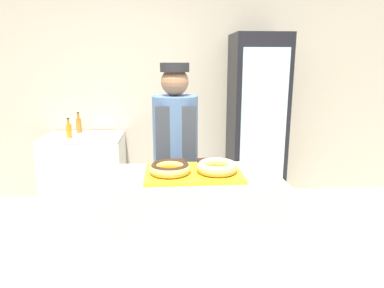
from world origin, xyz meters
The scene contains 12 objects.
wall_back centered at (0.00, 2.13, 1.35)m, with size 8.00×0.06×2.70m.
display_counter centered at (0.00, 0.00, 0.48)m, with size 1.10×0.55×0.96m.
serving_tray centered at (0.00, 0.00, 0.97)m, with size 0.61×0.42×0.02m.
donut_chocolate_glaze centered at (-0.15, -0.03, 1.02)m, with size 0.26×0.26×0.07m.
donut_light_glaze centered at (0.15, -0.03, 1.02)m, with size 0.26×0.26×0.07m.
brownie_back_left centered at (-0.09, 0.15, 1.00)m, with size 0.09×0.09×0.03m.
brownie_back_right centered at (0.09, 0.15, 1.00)m, with size 0.09×0.09×0.03m.
baker_person centered at (-0.09, 0.63, 0.88)m, with size 0.36×0.36×1.66m.
beverage_fridge centered at (0.87, 1.75, 0.98)m, with size 0.60×0.58×1.96m.
chest_freezer centered at (-1.11, 1.76, 0.43)m, with size 0.87×0.63×0.85m.
bottle_amber centered at (-1.19, 1.95, 0.94)m, with size 0.06×0.06×0.24m.
bottle_orange centered at (-1.23, 1.67, 0.93)m, with size 0.06×0.06×0.22m.
Camera 1 is at (-0.17, -2.08, 1.67)m, focal length 32.00 mm.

